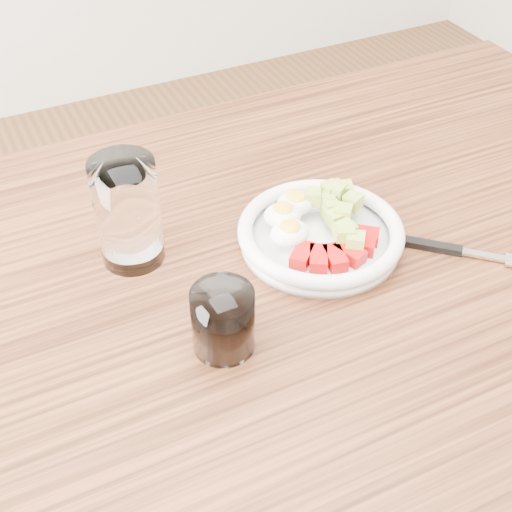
{
  "coord_description": "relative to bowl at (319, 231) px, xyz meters",
  "views": [
    {
      "loc": [
        -0.32,
        -0.62,
        1.41
      ],
      "look_at": [
        -0.01,
        0.01,
        0.8
      ],
      "focal_mm": 50.0,
      "sensor_mm": 36.0,
      "label": 1
    }
  ],
  "objects": [
    {
      "name": "dining_table",
      "position": [
        -0.1,
        -0.03,
        -0.12
      ],
      "size": [
        1.5,
        0.9,
        0.77
      ],
      "color": "brown",
      "rests_on": "ground"
    },
    {
      "name": "bowl",
      "position": [
        0.0,
        0.0,
        0.0
      ],
      "size": [
        0.23,
        0.23,
        0.06
      ],
      "color": "white",
      "rests_on": "dining_table"
    },
    {
      "name": "fork",
      "position": [
        0.15,
        -0.09,
        -0.02
      ],
      "size": [
        0.18,
        0.16,
        0.01
      ],
      "color": "black",
      "rests_on": "dining_table"
    },
    {
      "name": "water_glass",
      "position": [
        -0.24,
        0.09,
        0.06
      ],
      "size": [
        0.09,
        0.09,
        0.15
      ],
      "primitive_type": "cylinder",
      "color": "white",
      "rests_on": "dining_table"
    },
    {
      "name": "coffee_glass",
      "position": [
        -0.2,
        -0.12,
        0.02
      ],
      "size": [
        0.07,
        0.07,
        0.09
      ],
      "color": "white",
      "rests_on": "dining_table"
    }
  ]
}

